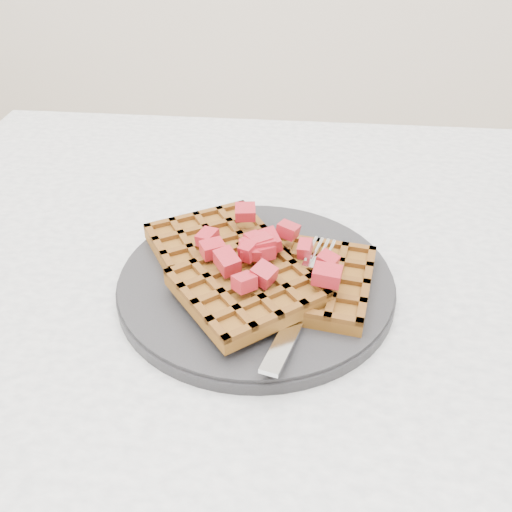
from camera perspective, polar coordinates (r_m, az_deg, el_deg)
name	(u,v)px	position (r m, az deg, el deg)	size (l,w,h in m)	color
table	(399,365)	(0.66, 14.11, -10.55)	(1.20, 0.80, 0.75)	silver
plate	(256,282)	(0.56, 0.00, -2.66)	(0.27, 0.27, 0.02)	black
waffles	(256,269)	(0.54, -0.02, -1.32)	(0.24, 0.23, 0.03)	brown
strawberry_pile	(256,244)	(0.53, 0.00, 1.22)	(0.15, 0.15, 0.02)	maroon
fork	(304,301)	(0.51, 4.77, -4.46)	(0.02, 0.18, 0.02)	silver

